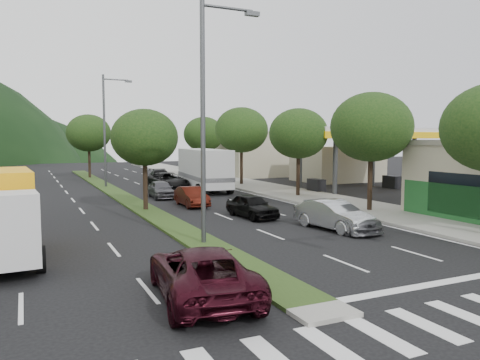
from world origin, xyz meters
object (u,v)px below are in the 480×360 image
tree_med_far (89,133)px  suv_maroon (202,272)px  car_queue_a (252,206)px  car_queue_b (342,217)px  tree_med_near (145,138)px  car_queue_c (192,197)px  motorhome (204,169)px  sedan_silver (333,215)px  tree_r_e (204,134)px  car_queue_e (161,189)px  car_queue_f (160,177)px  car_queue_d (167,181)px  streetlight_near (208,108)px  tree_r_c (298,134)px  tree_r_d (241,130)px  tree_r_b (371,127)px  streetlight_mid (107,125)px

tree_med_far → suv_maroon: 42.28m
car_queue_a → car_queue_b: car_queue_a is taller
tree_med_near → car_queue_c: 5.03m
car_queue_b → motorhome: 19.18m
sedan_silver → motorhome: (0.44, 18.90, 1.15)m
tree_r_e → sedan_silver: (-5.18, -31.52, -4.19)m
tree_med_near → tree_med_far: size_ratio=0.87×
car_queue_e → car_queue_f: bearing=77.8°
car_queue_d → car_queue_f: 5.70m
car_queue_b → car_queue_f: 26.26m
tree_med_near → streetlight_near: streetlight_near is taller
car_queue_d → motorhome: size_ratio=0.58×
suv_maroon → car_queue_a: size_ratio=1.33×
sedan_silver → car_queue_f: size_ratio=0.89×
car_queue_d → car_queue_e: bearing=-114.8°
suv_maroon → car_queue_c: bearing=-101.0°
car_queue_a → car_queue_c: (-1.60, 5.57, -0.03)m
tree_r_e → car_queue_d: size_ratio=1.25×
tree_med_far → car_queue_e: size_ratio=1.82×
car_queue_e → car_queue_f: (2.83, 10.63, 0.05)m
tree_r_c → tree_med_near: 12.17m
tree_r_c → tree_med_near: size_ratio=1.08×
tree_r_d → tree_med_near: 16.99m
tree_r_b → motorhome: bearing=107.1°
tree_med_far → car_queue_f: 11.79m
tree_r_e → tree_med_far: bearing=161.6°
tree_med_near → streetlight_mid: streetlight_mid is taller
streetlight_near → car_queue_a: streetlight_near is taller
tree_med_far → car_queue_f: tree_med_far is taller
tree_r_e → streetlight_mid: streetlight_mid is taller
tree_r_e → car_queue_a: tree_r_e is taller
tree_r_e → car_queue_e: bearing=-120.3°
car_queue_e → motorhome: size_ratio=0.41×
tree_r_d → car_queue_c: size_ratio=1.89×
streetlight_mid → car_queue_a: bearing=-76.9°
tree_r_b → tree_r_c: size_ratio=1.07×
tree_med_near → car_queue_d: size_ratio=1.12×
streetlight_near → sedan_silver: streetlight_near is taller
car_queue_c → car_queue_f: car_queue_f is taller
tree_r_c → car_queue_e: tree_r_c is taller
tree_r_c → tree_med_far: size_ratio=0.93×
streetlight_mid → car_queue_f: streetlight_mid is taller
tree_r_c → sedan_silver: (-5.18, -11.52, -4.04)m
tree_r_d → suv_maroon: tree_r_d is taller
sedan_silver → car_queue_b: bearing=-44.7°
tree_med_far → motorhome: 18.41m
tree_r_c → suv_maroon: 23.34m
tree_med_far → tree_med_near: bearing=-90.0°
tree_med_near → streetlight_near: (0.21, -10.00, 1.16)m
tree_med_near → car_queue_a: size_ratio=1.56×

